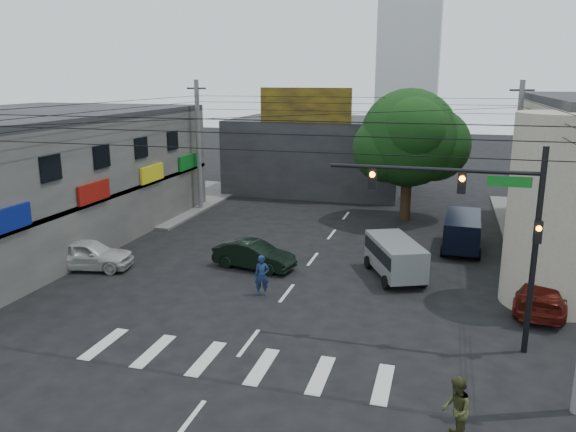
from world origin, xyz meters
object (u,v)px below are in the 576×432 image
at_px(traffic_gantry, 485,215).
at_px(utility_pole_far_left, 199,146).
at_px(street_tree, 409,138).
at_px(white_compact, 87,254).
at_px(silver_minivan, 395,259).
at_px(dark_sedan, 254,255).
at_px(maroon_sedan, 539,292).
at_px(pedestrian_olive, 456,410).
at_px(traffic_officer, 262,276).
at_px(navy_van, 462,233).
at_px(utility_pole_far_right, 515,157).

height_order(traffic_gantry, utility_pole_far_left, utility_pole_far_left).
xyz_separation_m(street_tree, white_compact, (-14.50, -14.55, -4.71)).
relative_size(street_tree, silver_minivan, 1.89).
height_order(street_tree, white_compact, street_tree).
bearing_deg(dark_sedan, maroon_sedan, -86.54).
bearing_deg(pedestrian_olive, street_tree, -176.08).
xyz_separation_m(traffic_gantry, utility_pole_far_left, (-18.32, 17.00, -0.23)).
relative_size(street_tree, traffic_officer, 4.82).
bearing_deg(navy_van, utility_pole_far_left, 76.71).
bearing_deg(white_compact, navy_van, -76.49).
distance_m(utility_pole_far_right, navy_van, 6.90).
relative_size(street_tree, white_compact, 1.83).
relative_size(traffic_gantry, traffic_officer, 3.99).
bearing_deg(utility_pole_far_right, navy_van, -120.08).
xyz_separation_m(traffic_gantry, traffic_officer, (-8.81, 2.52, -3.93)).
bearing_deg(pedestrian_olive, maroon_sedan, 157.94).
bearing_deg(utility_pole_far_left, street_tree, 3.95).
xyz_separation_m(maroon_sedan, silver_minivan, (-6.10, 2.11, 0.20)).
bearing_deg(traffic_officer, white_compact, 158.50).
bearing_deg(silver_minivan, utility_pole_far_right, -53.85).
bearing_deg(silver_minivan, maroon_sedan, -133.05).
height_order(utility_pole_far_left, navy_van, utility_pole_far_left).
distance_m(utility_pole_far_left, navy_van, 19.11).
distance_m(traffic_gantry, white_compact, 19.09).
bearing_deg(white_compact, silver_minivan, -90.46).
relative_size(utility_pole_far_left, white_compact, 1.93).
height_order(dark_sedan, silver_minivan, silver_minivan).
bearing_deg(maroon_sedan, navy_van, -62.56).
height_order(traffic_gantry, pedestrian_olive, traffic_gantry).
height_order(navy_van, traffic_officer, navy_van).
bearing_deg(silver_minivan, traffic_officer, 101.86).
relative_size(street_tree, utility_pole_far_left, 0.95).
bearing_deg(street_tree, navy_van, -59.58).
bearing_deg(dark_sedan, street_tree, -17.93).
bearing_deg(street_tree, utility_pole_far_left, -176.05).
height_order(dark_sedan, navy_van, navy_van).
relative_size(traffic_gantry, utility_pole_far_right, 0.78).
xyz_separation_m(utility_pole_far_right, pedestrian_olive, (-3.39, -22.82, -3.69)).
height_order(street_tree, dark_sedan, street_tree).
relative_size(utility_pole_far_right, traffic_officer, 5.10).
bearing_deg(pedestrian_olive, traffic_officer, -139.33).
xyz_separation_m(utility_pole_far_right, white_compact, (-21.00, -13.55, -3.84)).
height_order(street_tree, utility_pole_far_left, utility_pole_far_left).
relative_size(utility_pole_far_right, silver_minivan, 2.00).
distance_m(utility_pole_far_left, white_compact, 14.08).
bearing_deg(silver_minivan, navy_van, -53.70).
bearing_deg(maroon_sedan, traffic_gantry, 64.47).
height_order(street_tree, utility_pole_far_right, utility_pole_far_right).
xyz_separation_m(traffic_gantry, navy_van, (-0.26, 11.94, -3.87)).
distance_m(traffic_gantry, traffic_officer, 9.97).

